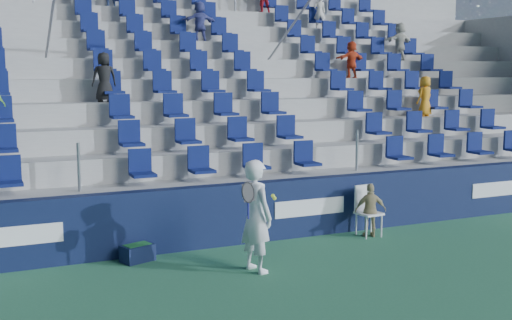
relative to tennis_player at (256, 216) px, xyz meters
The scene contains 7 objects.
ground 1.73m from the tennis_player, 71.85° to the right, with size 70.00×70.00×0.00m, color #30724B.
sponsor_wall 1.88m from the tennis_player, 75.96° to the left, with size 24.00×0.32×1.20m.
grandstand 7.00m from the tennis_player, 86.25° to the left, with size 24.00×8.17×6.63m.
tennis_player is the anchor object (origin of this frame).
line_judge_chair 3.37m from the tennis_player, 22.81° to the left, with size 0.51×0.52×1.05m.
line_judge 3.32m from the tennis_player, 20.27° to the left, with size 0.65×0.27×1.11m, color tan.
ball_bin 2.35m from the tennis_player, 140.89° to the left, with size 0.64×0.52×0.31m.
Camera 1 is at (-4.77, -8.32, 3.39)m, focal length 45.00 mm.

